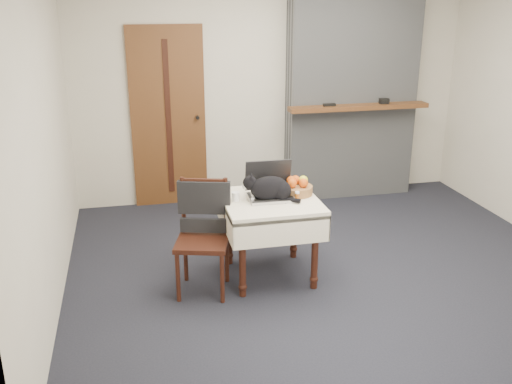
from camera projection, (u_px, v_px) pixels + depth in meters
ground at (327, 267)px, 5.08m from camera, size 4.50×4.50×0.00m
room_shell at (317, 60)px, 4.92m from camera, size 4.52×4.01×2.61m
door at (168, 118)px, 6.31m from camera, size 0.82×0.10×2.00m
chimney at (352, 86)px, 6.53m from camera, size 1.62×0.48×2.60m
side_table at (270, 212)px, 4.75m from camera, size 0.78×0.78×0.70m
laptop at (270, 188)px, 4.75m from camera, size 0.40×0.34×0.29m
cat at (270, 189)px, 4.66m from camera, size 0.46×0.28×0.23m
cream_jar at (236, 197)px, 4.66m from camera, size 0.07×0.07×0.08m
pill_bottle at (297, 196)px, 4.66m from camera, size 0.04×0.04×0.08m
fruit_basket at (297, 187)px, 4.81m from camera, size 0.26×0.26×0.15m
desk_clutter at (293, 197)px, 4.75m from camera, size 0.15×0.06×0.01m
chair at (203, 220)px, 4.57m from camera, size 0.51×0.50×0.92m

